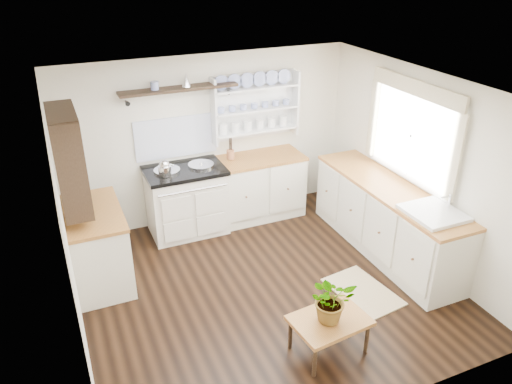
# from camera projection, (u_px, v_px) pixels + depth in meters

# --- Properties ---
(floor) EXTENTS (4.00, 3.80, 0.01)m
(floor) POSITION_uv_depth(u_px,v_px,m) (266.00, 286.00, 5.75)
(floor) COLOR black
(floor) RESTS_ON ground
(wall_back) EXTENTS (4.00, 0.02, 2.30)m
(wall_back) POSITION_uv_depth(u_px,v_px,m) (209.00, 139.00, 6.80)
(wall_back) COLOR silver
(wall_back) RESTS_ON ground
(wall_right) EXTENTS (0.02, 3.80, 2.30)m
(wall_right) POSITION_uv_depth(u_px,v_px,m) (419.00, 167.00, 5.95)
(wall_right) COLOR silver
(wall_right) RESTS_ON ground
(wall_left) EXTENTS (0.02, 3.80, 2.30)m
(wall_left) POSITION_uv_depth(u_px,v_px,m) (66.00, 237.00, 4.52)
(wall_left) COLOR silver
(wall_left) RESTS_ON ground
(ceiling) EXTENTS (4.00, 3.80, 0.01)m
(ceiling) POSITION_uv_depth(u_px,v_px,m) (268.00, 89.00, 4.72)
(ceiling) COLOR white
(ceiling) RESTS_ON wall_back
(window) EXTENTS (0.08, 1.55, 1.22)m
(window) POSITION_uv_depth(u_px,v_px,m) (412.00, 131.00, 5.87)
(window) COLOR white
(window) RESTS_ON wall_right
(aga_cooker) EXTENTS (1.03, 0.72, 0.95)m
(aga_cooker) POSITION_uv_depth(u_px,v_px,m) (186.00, 200.00, 6.67)
(aga_cooker) COLOR silver
(aga_cooker) RESTS_ON floor
(back_cabinets) EXTENTS (1.27, 0.63, 0.90)m
(back_cabinets) POSITION_uv_depth(u_px,v_px,m) (258.00, 186.00, 7.07)
(back_cabinets) COLOR silver
(back_cabinets) RESTS_ON floor
(right_cabinets) EXTENTS (0.62, 2.43, 0.90)m
(right_cabinets) POSITION_uv_depth(u_px,v_px,m) (386.00, 218.00, 6.23)
(right_cabinets) COLOR silver
(right_cabinets) RESTS_ON floor
(belfast_sink) EXTENTS (0.55, 0.60, 0.45)m
(belfast_sink) POSITION_uv_depth(u_px,v_px,m) (432.00, 222.00, 5.46)
(belfast_sink) COLOR white
(belfast_sink) RESTS_ON right_cabinets
(left_cabinets) EXTENTS (0.62, 1.13, 0.90)m
(left_cabinets) POSITION_uv_depth(u_px,v_px,m) (98.00, 245.00, 5.68)
(left_cabinets) COLOR silver
(left_cabinets) RESTS_ON floor
(plate_rack) EXTENTS (1.20, 0.22, 0.90)m
(plate_rack) POSITION_uv_depth(u_px,v_px,m) (254.00, 106.00, 6.82)
(plate_rack) COLOR white
(plate_rack) RESTS_ON wall_back
(high_shelf) EXTENTS (1.50, 0.29, 0.16)m
(high_shelf) POSITION_uv_depth(u_px,v_px,m) (179.00, 90.00, 6.21)
(high_shelf) COLOR black
(high_shelf) RESTS_ON wall_back
(left_shelving) EXTENTS (0.28, 0.80, 1.05)m
(left_shelving) POSITION_uv_depth(u_px,v_px,m) (69.00, 159.00, 5.14)
(left_shelving) COLOR black
(left_shelving) RESTS_ON wall_left
(kettle) EXTENTS (0.16, 0.16, 0.20)m
(kettle) POSITION_uv_depth(u_px,v_px,m) (165.00, 168.00, 6.22)
(kettle) COLOR silver
(kettle) RESTS_ON aga_cooker
(utensil_crock) EXTENTS (0.11, 0.11, 0.12)m
(utensil_crock) POSITION_uv_depth(u_px,v_px,m) (230.00, 154.00, 6.78)
(utensil_crock) COLOR #A1613B
(utensil_crock) RESTS_ON back_cabinets
(center_table) EXTENTS (0.75, 0.58, 0.38)m
(center_table) POSITION_uv_depth(u_px,v_px,m) (329.00, 323.00, 4.69)
(center_table) COLOR brown
(center_table) RESTS_ON floor
(potted_plant) EXTENTS (0.47, 0.42, 0.46)m
(potted_plant) POSITION_uv_depth(u_px,v_px,m) (331.00, 299.00, 4.57)
(potted_plant) COLOR #3F7233
(potted_plant) RESTS_ON center_table
(floor_rug) EXTENTS (0.66, 0.92, 0.02)m
(floor_rug) POSITION_uv_depth(u_px,v_px,m) (363.00, 292.00, 5.64)
(floor_rug) COLOR #957357
(floor_rug) RESTS_ON floor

